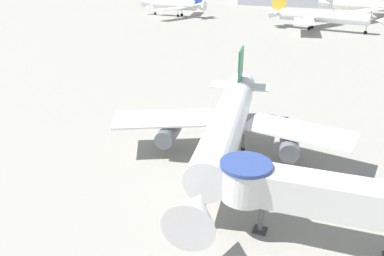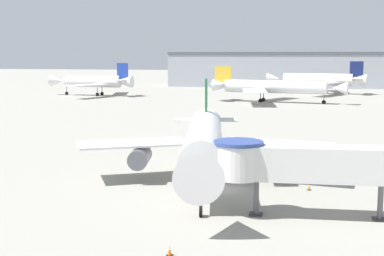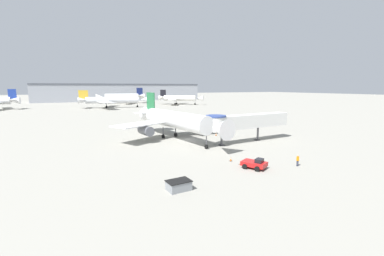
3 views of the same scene
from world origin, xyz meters
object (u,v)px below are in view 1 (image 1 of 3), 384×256
jet_bridge (339,198)px  background_jet_blue_tail (176,5)px  background_jet_gold_tail (320,16)px  background_jet_navy_tail (366,5)px  main_airplane (227,126)px  traffic_cone_starboard_wing (324,183)px

jet_bridge → background_jet_blue_tail: background_jet_blue_tail is taller
jet_bridge → background_jet_gold_tail: background_jet_gold_tail is taller
background_jet_blue_tail → background_jet_navy_tail: (71.37, 24.70, 0.18)m
background_jet_navy_tail → background_jet_blue_tail: bearing=-61.1°
main_airplane → background_jet_navy_tail: background_jet_navy_tail is taller
background_jet_blue_tail → background_jet_gold_tail: 58.89m
background_jet_navy_tail → traffic_cone_starboard_wing: bearing=8.1°
main_airplane → background_jet_blue_tail: bearing=108.0°
traffic_cone_starboard_wing → background_jet_gold_tail: size_ratio=0.02×
background_jet_blue_tail → jet_bridge: bearing=33.7°
traffic_cone_starboard_wing → background_jet_blue_tail: 129.01m
main_airplane → jet_bridge: 15.26m
traffic_cone_starboard_wing → background_jet_gold_tail: (-9.75, 97.07, 4.04)m
main_airplane → background_jet_gold_tail: 96.30m
main_airplane → background_jet_gold_tail: bearing=80.1°
traffic_cone_starboard_wing → background_jet_blue_tail: (-67.18, 110.05, 4.31)m
traffic_cone_starboard_wing → main_airplane: bearing=175.8°
background_jet_blue_tail → background_jet_navy_tail: 75.53m
traffic_cone_starboard_wing → background_jet_navy_tail: bearing=88.2°
traffic_cone_starboard_wing → background_jet_gold_tail: bearing=95.7°
jet_bridge → background_jet_blue_tail: 137.20m
background_jet_blue_tail → background_jet_gold_tail: background_jet_blue_tail is taller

